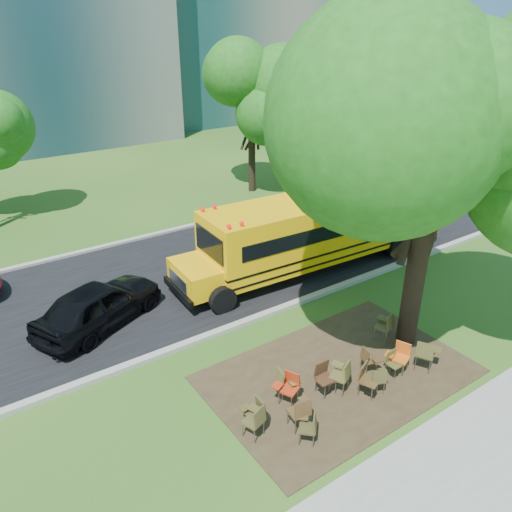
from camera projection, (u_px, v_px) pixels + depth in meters
ground at (298, 378)px, 13.34m from camera, size 160.00×160.00×0.00m
dirt_patch at (339, 374)px, 13.47m from camera, size 7.00×4.50×0.03m
asphalt_road at (180, 277)px, 18.53m from camera, size 80.00×8.00×0.04m
kerb_near at (238, 325)px, 15.54m from camera, size 80.00×0.25×0.14m
kerb_far at (137, 239)px, 21.55m from camera, size 80.00×0.25×0.14m
bg_tree_3 at (252, 97)px, 25.66m from camera, size 5.60×5.60×7.84m
bg_tree_4 at (374, 100)px, 29.31m from camera, size 5.00×5.00×6.85m
main_tree at (435, 146)px, 12.38m from camera, size 7.20×7.20×9.46m
school_bus at (326, 225)px, 18.95m from camera, size 11.40×3.05×2.76m
chair_0 at (256, 419)px, 11.25m from camera, size 0.60×0.66×0.88m
chair_1 at (301, 410)px, 11.45m from camera, size 0.66×0.54×0.92m
chair_2 at (310, 425)px, 11.13m from camera, size 0.55×0.69×0.80m
chair_3 at (324, 375)px, 12.57m from camera, size 0.59×0.53×0.91m
chair_4 at (378, 378)px, 12.58m from camera, size 0.67×0.53×0.81m
chair_5 at (367, 378)px, 12.50m from camera, size 0.62×0.71×0.91m
chair_6 at (400, 354)px, 13.38m from camera, size 0.69×0.61×0.89m
chair_7 at (426, 353)px, 13.37m from camera, size 0.78×0.65×0.97m
chair_8 at (256, 410)px, 11.56m from camera, size 0.47×0.51×0.79m
chair_9 at (289, 385)px, 12.26m from camera, size 0.70×0.60×0.88m
chair_10 at (284, 380)px, 12.47m from camera, size 0.50×0.62×0.84m
chair_11 at (342, 373)px, 12.63m from camera, size 0.63×0.75×0.93m
chair_12 at (369, 358)px, 13.35m from camera, size 0.46×0.59×0.77m
chair_13 at (386, 324)px, 14.67m from camera, size 0.63×0.70×0.92m
chair_14 at (393, 361)px, 13.23m from camera, size 0.50×0.47×0.77m
black_car at (99, 304)px, 15.36m from camera, size 4.64×3.38×1.47m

